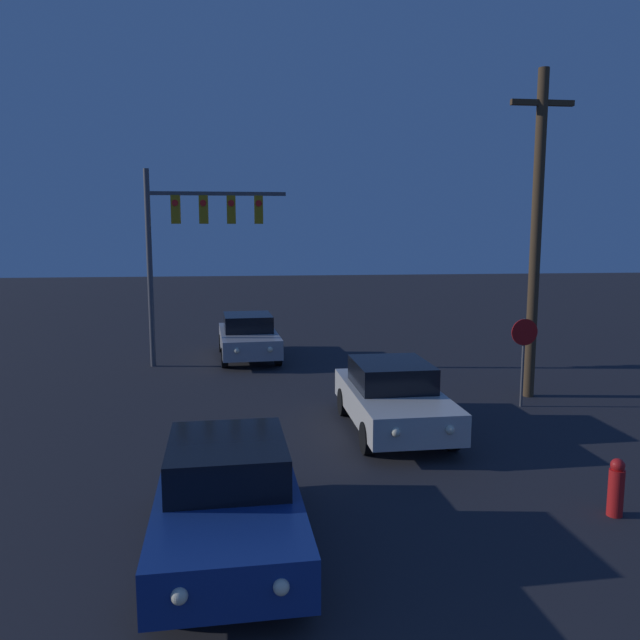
{
  "coord_description": "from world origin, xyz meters",
  "views": [
    {
      "loc": [
        -1.69,
        -1.9,
        4.43
      ],
      "look_at": [
        0.0,
        12.54,
        2.34
      ],
      "focal_mm": 35.0,
      "sensor_mm": 36.0,
      "label": 1
    }
  ],
  "objects_px": {
    "utility_pole": "(536,232)",
    "fire_hydrant": "(616,488)",
    "car_near": "(228,496)",
    "car_mid": "(393,397)",
    "car_far": "(248,336)",
    "traffic_signal_mast": "(192,230)",
    "stop_sign": "(524,346)"
  },
  "relations": [
    {
      "from": "car_near",
      "to": "car_far",
      "type": "distance_m",
      "value": 13.27
    },
    {
      "from": "car_far",
      "to": "utility_pole",
      "type": "distance_m",
      "value": 10.24
    },
    {
      "from": "car_mid",
      "to": "stop_sign",
      "type": "relative_size",
      "value": 1.99
    },
    {
      "from": "car_near",
      "to": "car_mid",
      "type": "xyz_separation_m",
      "value": [
        3.49,
        4.87,
        0.0
      ]
    },
    {
      "from": "utility_pole",
      "to": "fire_hydrant",
      "type": "relative_size",
      "value": 9.12
    },
    {
      "from": "car_near",
      "to": "utility_pole",
      "type": "bearing_deg",
      "value": -139.31
    },
    {
      "from": "stop_sign",
      "to": "utility_pole",
      "type": "height_order",
      "value": "utility_pole"
    },
    {
      "from": "car_near",
      "to": "utility_pole",
      "type": "relative_size",
      "value": 0.53
    },
    {
      "from": "traffic_signal_mast",
      "to": "utility_pole",
      "type": "xyz_separation_m",
      "value": [
        9.22,
        -5.01,
        -0.05
      ]
    },
    {
      "from": "stop_sign",
      "to": "fire_hydrant",
      "type": "relative_size",
      "value": 2.42
    },
    {
      "from": "car_near",
      "to": "traffic_signal_mast",
      "type": "distance_m",
      "value": 12.92
    },
    {
      "from": "stop_sign",
      "to": "fire_hydrant",
      "type": "height_order",
      "value": "stop_sign"
    },
    {
      "from": "utility_pole",
      "to": "car_mid",
      "type": "bearing_deg",
      "value": -150.76
    },
    {
      "from": "traffic_signal_mast",
      "to": "fire_hydrant",
      "type": "distance_m",
      "value": 14.62
    },
    {
      "from": "car_mid",
      "to": "traffic_signal_mast",
      "type": "bearing_deg",
      "value": -57.85
    },
    {
      "from": "car_mid",
      "to": "utility_pole",
      "type": "xyz_separation_m",
      "value": [
        4.32,
        2.42,
        3.62
      ]
    },
    {
      "from": "car_far",
      "to": "utility_pole",
      "type": "height_order",
      "value": "utility_pole"
    },
    {
      "from": "car_near",
      "to": "fire_hydrant",
      "type": "distance_m",
      "value": 6.0
    },
    {
      "from": "stop_sign",
      "to": "car_far",
      "type": "bearing_deg",
      "value": 134.77
    },
    {
      "from": "car_mid",
      "to": "car_far",
      "type": "xyz_separation_m",
      "value": [
        -3.17,
        8.39,
        0.0
      ]
    },
    {
      "from": "car_mid",
      "to": "utility_pole",
      "type": "bearing_deg",
      "value": -152.04
    },
    {
      "from": "fire_hydrant",
      "to": "car_near",
      "type": "bearing_deg",
      "value": -176.82
    },
    {
      "from": "utility_pole",
      "to": "fire_hydrant",
      "type": "bearing_deg",
      "value": -104.72
    },
    {
      "from": "car_near",
      "to": "car_far",
      "type": "bearing_deg",
      "value": -93.74
    },
    {
      "from": "car_far",
      "to": "traffic_signal_mast",
      "type": "bearing_deg",
      "value": 24.99
    },
    {
      "from": "traffic_signal_mast",
      "to": "utility_pole",
      "type": "bearing_deg",
      "value": -28.54
    },
    {
      "from": "car_near",
      "to": "stop_sign",
      "type": "bearing_deg",
      "value": -140.84
    },
    {
      "from": "car_far",
      "to": "traffic_signal_mast",
      "type": "height_order",
      "value": "traffic_signal_mast"
    },
    {
      "from": "car_mid",
      "to": "car_near",
      "type": "bearing_deg",
      "value": 53.09
    },
    {
      "from": "car_near",
      "to": "car_mid",
      "type": "height_order",
      "value": "same"
    },
    {
      "from": "car_far",
      "to": "stop_sign",
      "type": "xyz_separation_m",
      "value": [
        6.86,
        -6.91,
        0.79
      ]
    },
    {
      "from": "stop_sign",
      "to": "utility_pole",
      "type": "bearing_deg",
      "value": 56.19
    }
  ]
}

